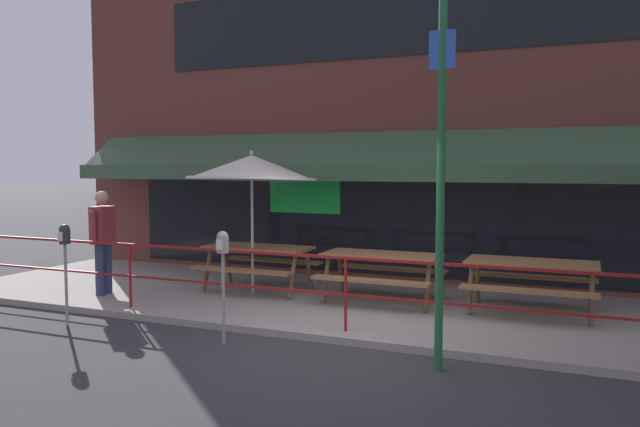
{
  "coord_description": "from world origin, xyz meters",
  "views": [
    {
      "loc": [
        2.79,
        -7.07,
        2.23
      ],
      "look_at": [
        -0.91,
        1.6,
        1.5
      ],
      "focal_mm": 35.0,
      "sensor_mm": 36.0,
      "label": 1
    }
  ],
  "objects_px": {
    "parking_meter_far": "(223,253)",
    "street_sign_pole": "(441,145)",
    "picnic_table_right": "(531,272)",
    "picnic_table_left": "(258,255)",
    "pedestrian_walking": "(103,237)",
    "picnic_table_centre": "(382,264)",
    "patio_umbrella_left": "(252,168)",
    "parking_meter_near": "(65,244)"
  },
  "relations": [
    {
      "from": "parking_meter_far",
      "to": "street_sign_pole",
      "type": "height_order",
      "value": "street_sign_pole"
    },
    {
      "from": "picnic_table_right",
      "to": "parking_meter_far",
      "type": "bearing_deg",
      "value": -141.31
    },
    {
      "from": "picnic_table_left",
      "to": "pedestrian_walking",
      "type": "distance_m",
      "value": 2.57
    },
    {
      "from": "picnic_table_right",
      "to": "street_sign_pole",
      "type": "bearing_deg",
      "value": -105.52
    },
    {
      "from": "picnic_table_centre",
      "to": "parking_meter_far",
      "type": "relative_size",
      "value": 1.27
    },
    {
      "from": "patio_umbrella_left",
      "to": "pedestrian_walking",
      "type": "distance_m",
      "value": 2.7
    },
    {
      "from": "picnic_table_left",
      "to": "picnic_table_centre",
      "type": "bearing_deg",
      "value": -0.88
    },
    {
      "from": "picnic_table_left",
      "to": "patio_umbrella_left",
      "type": "bearing_deg",
      "value": -90.0
    },
    {
      "from": "picnic_table_centre",
      "to": "pedestrian_walking",
      "type": "bearing_deg",
      "value": -164.76
    },
    {
      "from": "picnic_table_centre",
      "to": "parking_meter_far",
      "type": "distance_m",
      "value": 2.93
    },
    {
      "from": "patio_umbrella_left",
      "to": "parking_meter_near",
      "type": "bearing_deg",
      "value": -120.33
    },
    {
      "from": "patio_umbrella_left",
      "to": "parking_meter_far",
      "type": "relative_size",
      "value": 1.67
    },
    {
      "from": "picnic_table_left",
      "to": "patio_umbrella_left",
      "type": "relative_size",
      "value": 0.76
    },
    {
      "from": "pedestrian_walking",
      "to": "parking_meter_near",
      "type": "distance_m",
      "value": 1.68
    },
    {
      "from": "pedestrian_walking",
      "to": "street_sign_pole",
      "type": "height_order",
      "value": "street_sign_pole"
    },
    {
      "from": "picnic_table_centre",
      "to": "parking_meter_near",
      "type": "bearing_deg",
      "value": -143.65
    },
    {
      "from": "patio_umbrella_left",
      "to": "parking_meter_near",
      "type": "distance_m",
      "value": 3.15
    },
    {
      "from": "picnic_table_right",
      "to": "parking_meter_near",
      "type": "xyz_separation_m",
      "value": [
        -5.9,
        -2.84,
        0.44
      ]
    },
    {
      "from": "picnic_table_left",
      "to": "picnic_table_centre",
      "type": "xyz_separation_m",
      "value": [
        2.2,
        -0.03,
        0.0
      ]
    },
    {
      "from": "pedestrian_walking",
      "to": "street_sign_pole",
      "type": "distance_m",
      "value": 6.19
    },
    {
      "from": "pedestrian_walking",
      "to": "parking_meter_near",
      "type": "height_order",
      "value": "pedestrian_walking"
    },
    {
      "from": "picnic_table_right",
      "to": "picnic_table_centre",
      "type": "bearing_deg",
      "value": -176.98
    },
    {
      "from": "picnic_table_centre",
      "to": "parking_meter_far",
      "type": "bearing_deg",
      "value": -115.03
    },
    {
      "from": "picnic_table_right",
      "to": "pedestrian_walking",
      "type": "relative_size",
      "value": 1.05
    },
    {
      "from": "parking_meter_far",
      "to": "picnic_table_centre",
      "type": "bearing_deg",
      "value": 64.97
    },
    {
      "from": "patio_umbrella_left",
      "to": "pedestrian_walking",
      "type": "height_order",
      "value": "patio_umbrella_left"
    },
    {
      "from": "picnic_table_right",
      "to": "parking_meter_far",
      "type": "relative_size",
      "value": 1.27
    },
    {
      "from": "picnic_table_left",
      "to": "patio_umbrella_left",
      "type": "xyz_separation_m",
      "value": [
        -0.0,
        -0.19,
        1.47
      ]
    },
    {
      "from": "picnic_table_centre",
      "to": "patio_umbrella_left",
      "type": "relative_size",
      "value": 0.76
    },
    {
      "from": "pedestrian_walking",
      "to": "parking_meter_far",
      "type": "relative_size",
      "value": 1.2
    },
    {
      "from": "patio_umbrella_left",
      "to": "picnic_table_left",
      "type": "bearing_deg",
      "value": 90.0
    },
    {
      "from": "picnic_table_right",
      "to": "parking_meter_far",
      "type": "distance_m",
      "value": 4.41
    },
    {
      "from": "parking_meter_near",
      "to": "parking_meter_far",
      "type": "xyz_separation_m",
      "value": [
        2.47,
        0.1,
        0.0
      ]
    },
    {
      "from": "parking_meter_near",
      "to": "pedestrian_walking",
      "type": "bearing_deg",
      "value": 115.32
    },
    {
      "from": "picnic_table_right",
      "to": "street_sign_pole",
      "type": "distance_m",
      "value": 3.28
    },
    {
      "from": "picnic_table_centre",
      "to": "parking_meter_near",
      "type": "xyz_separation_m",
      "value": [
        -3.7,
        -2.72,
        0.44
      ]
    },
    {
      "from": "parking_meter_near",
      "to": "picnic_table_left",
      "type": "bearing_deg",
      "value": 61.39
    },
    {
      "from": "parking_meter_far",
      "to": "street_sign_pole",
      "type": "distance_m",
      "value": 2.98
    },
    {
      "from": "picnic_table_left",
      "to": "picnic_table_right",
      "type": "relative_size",
      "value": 1.0
    },
    {
      "from": "pedestrian_walking",
      "to": "street_sign_pole",
      "type": "bearing_deg",
      "value": -13.01
    },
    {
      "from": "picnic_table_left",
      "to": "street_sign_pole",
      "type": "xyz_separation_m",
      "value": [
        3.65,
        -2.59,
        1.74
      ]
    },
    {
      "from": "picnic_table_left",
      "to": "street_sign_pole",
      "type": "bearing_deg",
      "value": -35.4
    }
  ]
}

